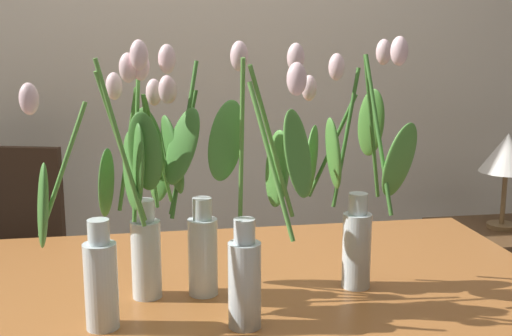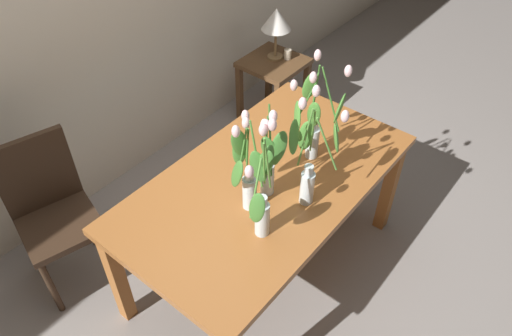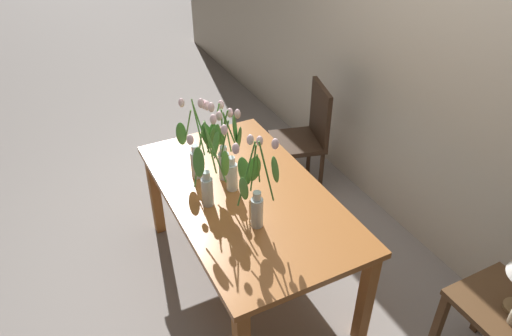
# 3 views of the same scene
# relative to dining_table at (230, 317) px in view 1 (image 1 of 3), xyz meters

# --- Properties ---
(room_wall_rear) EXTENTS (9.00, 0.10, 2.70)m
(room_wall_rear) POSITION_rel_dining_table_xyz_m (0.00, 1.36, 0.70)
(room_wall_rear) COLOR beige
(room_wall_rear) RESTS_ON ground
(dining_table) EXTENTS (1.60, 0.90, 0.74)m
(dining_table) POSITION_rel_dining_table_xyz_m (0.00, 0.00, 0.00)
(dining_table) COLOR #A3602D
(dining_table) RESTS_ON ground
(tulip_vase_0) EXTENTS (0.24, 0.23, 0.58)m
(tulip_vase_0) POSITION_rel_dining_table_xyz_m (-0.28, -0.19, 0.30)
(tulip_vase_0) COLOR silver
(tulip_vase_0) RESTS_ON dining_table
(tulip_vase_1) EXTENTS (0.25, 0.28, 0.59)m
(tulip_vase_1) POSITION_rel_dining_table_xyz_m (0.29, -0.08, 0.33)
(tulip_vase_1) COLOR silver
(tulip_vase_1) RESTS_ON dining_table
(tulip_vase_2) EXTENTS (0.22, 0.24, 0.58)m
(tulip_vase_2) POSITION_rel_dining_table_xyz_m (0.02, -0.24, 0.31)
(tulip_vase_2) COLOR silver
(tulip_vase_2) RESTS_ON dining_table
(tulip_vase_3) EXTENTS (0.20, 0.25, 0.56)m
(tulip_vase_3) POSITION_rel_dining_table_xyz_m (-0.20, -0.05, 0.32)
(tulip_vase_3) COLOR silver
(tulip_vase_3) RESTS_ON dining_table
(tulip_vase_4) EXTENTS (0.14, 0.16, 0.57)m
(tulip_vase_4) POSITION_rel_dining_table_xyz_m (-0.09, -0.08, 0.28)
(tulip_vase_4) COLOR silver
(tulip_vase_4) RESTS_ON dining_table
(dining_chair) EXTENTS (0.49, 0.49, 0.93)m
(dining_chair) POSITION_rel_dining_table_xyz_m (-0.73, 0.90, -0.12)
(dining_chair) COLOR #382619
(dining_chair) RESTS_ON ground
(side_table) EXTENTS (0.44, 0.44, 0.55)m
(side_table) POSITION_rel_dining_table_xyz_m (1.21, 0.88, -0.22)
(side_table) COLOR brown
(side_table) RESTS_ON ground
(table_lamp) EXTENTS (0.22, 0.22, 0.40)m
(table_lamp) POSITION_rel_dining_table_xyz_m (1.25, 0.90, 0.21)
(table_lamp) COLOR olive
(table_lamp) RESTS_ON side_table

